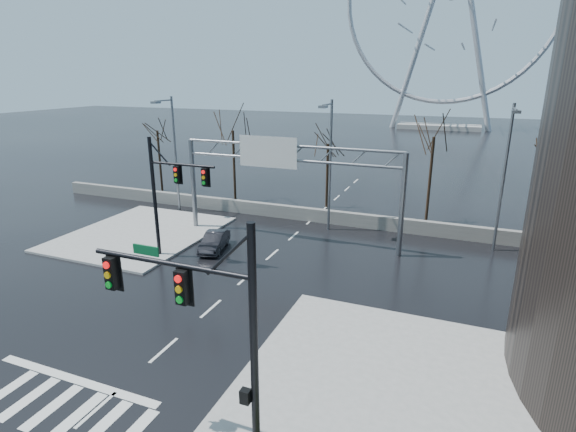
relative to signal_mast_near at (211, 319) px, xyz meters
The scene contains 17 objects.
ground 8.15m from the signal_mast_near, 141.85° to the left, with size 260.00×260.00×0.00m, color black.
sidewalk_right_ext 9.12m from the signal_mast_near, 51.18° to the left, with size 12.00×10.00×0.15m, color gray.
sidewalk_far 23.25m from the signal_mast_near, 135.18° to the left, with size 10.00×12.00×0.15m, color gray.
barrier_wall 24.96m from the signal_mast_near, 102.07° to the left, with size 52.00×0.50×1.10m, color slate.
signal_mast_near is the anchor object (origin of this frame).
signal_mast_far 17.03m from the signal_mast_near, 130.26° to the left, with size 4.72×0.41×8.00m.
sign_gantry 19.79m from the signal_mast_near, 106.19° to the left, with size 16.36×0.40×7.60m.
streetlight_left 28.07m from the signal_mast_near, 127.67° to the left, with size 0.50×2.55×10.00m.
streetlight_mid 22.44m from the signal_mast_near, 98.05° to the left, with size 0.50×2.55×10.00m.
streetlight_right 23.92m from the signal_mast_near, 68.25° to the left, with size 0.50×2.55×10.00m.
tree_far_left 36.36m from the signal_mast_near, 129.53° to the left, with size 3.50×3.50×7.00m.
tree_left 30.98m from the signal_mast_near, 117.18° to the left, with size 3.75×3.75×7.50m.
tree_center 29.00m from the signal_mast_near, 100.21° to the left, with size 3.25×3.25×6.50m.
tree_right 27.84m from the signal_mast_near, 82.02° to the left, with size 3.90×3.90×7.80m.
tree_far_right 30.45m from the signal_mast_near, 67.07° to the left, with size 3.40×3.40×6.80m.
ferris_wheel 101.29m from the signal_mast_near, 90.08° to the left, with size 45.00×6.00×50.91m.
car 18.46m from the signal_mast_near, 121.03° to the left, with size 1.31×3.74×1.23m, color black.
Camera 1 is at (11.52, -13.94, 11.65)m, focal length 28.00 mm.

